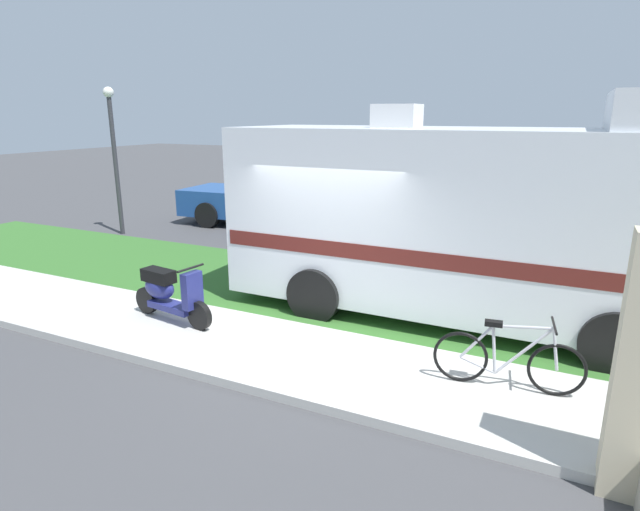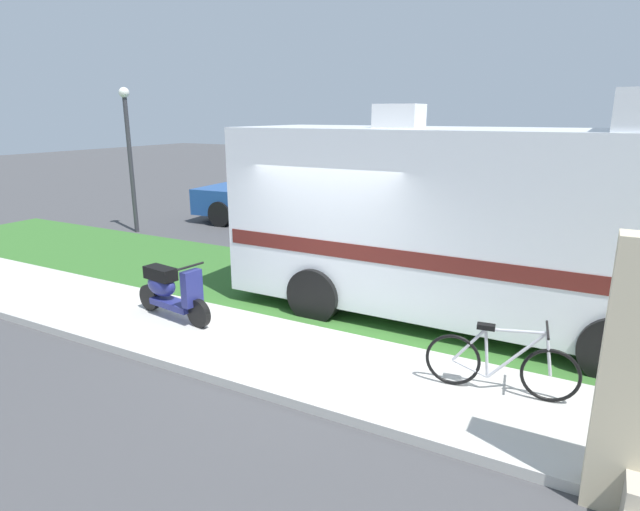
% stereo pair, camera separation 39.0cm
% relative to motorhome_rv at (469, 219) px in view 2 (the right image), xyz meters
% --- Properties ---
extents(ground_plane, '(80.00, 80.00, 0.00)m').
position_rel_motorhome_rv_xyz_m(ground_plane, '(-1.93, -1.36, -1.70)').
color(ground_plane, '#424244').
extents(sidewalk, '(24.00, 2.00, 0.12)m').
position_rel_motorhome_rv_xyz_m(sidewalk, '(-1.93, -2.56, -1.64)').
color(sidewalk, beige).
rests_on(sidewalk, ground).
extents(grass_strip, '(24.00, 3.40, 0.08)m').
position_rel_motorhome_rv_xyz_m(grass_strip, '(-1.93, 0.14, -1.66)').
color(grass_strip, '#336628').
rests_on(grass_strip, ground).
extents(motorhome_rv, '(7.35, 2.57, 3.57)m').
position_rel_motorhome_rv_xyz_m(motorhome_rv, '(0.00, 0.00, 0.00)').
color(motorhome_rv, silver).
rests_on(motorhome_rv, ground).
extents(scooter, '(1.65, 0.55, 0.97)m').
position_rel_motorhome_rv_xyz_m(scooter, '(-4.08, -2.36, -1.12)').
color(scooter, black).
rests_on(scooter, ground).
extents(bicycle, '(1.71, 0.52, 0.88)m').
position_rel_motorhome_rv_xyz_m(bicycle, '(0.98, -2.28, -1.21)').
color(bicycle, black).
rests_on(bicycle, ground).
extents(pickup_truck_near, '(5.26, 2.39, 1.74)m').
position_rel_motorhome_rv_xyz_m(pickup_truck_near, '(-6.28, 5.07, -0.76)').
color(pickup_truck_near, '#1E478C').
rests_on(pickup_truck_near, ground).
extents(bottle_green, '(0.07, 0.07, 0.30)m').
position_rel_motorhome_rv_xyz_m(bottle_green, '(2.29, -2.13, -1.45)').
color(bottle_green, '#B2B2B7').
rests_on(bottle_green, ground).
extents(street_lamp_post, '(0.28, 0.28, 3.98)m').
position_rel_motorhome_rv_xyz_m(street_lamp_post, '(-9.87, 2.24, 0.73)').
color(street_lamp_post, '#333338').
rests_on(street_lamp_post, ground).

